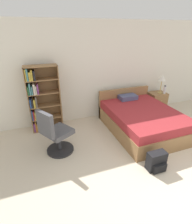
{
  "coord_description": "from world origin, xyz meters",
  "views": [
    {
      "loc": [
        -2.02,
        -1.22,
        2.37
      ],
      "look_at": [
        -0.84,
        1.98,
        0.74
      ],
      "focal_mm": 28.0,
      "sensor_mm": 36.0,
      "label": 1
    }
  ],
  "objects_px": {
    "bookshelf": "(40,100)",
    "office_chair": "(55,134)",
    "table_lamp": "(162,79)",
    "backpack_black": "(157,162)",
    "nightstand": "(156,102)",
    "water_bottle": "(165,90)",
    "bed": "(141,119)"
  },
  "relations": [
    {
      "from": "bookshelf",
      "to": "office_chair",
      "type": "relative_size",
      "value": 1.62
    },
    {
      "from": "table_lamp",
      "to": "backpack_black",
      "type": "height_order",
      "value": "table_lamp"
    },
    {
      "from": "bookshelf",
      "to": "backpack_black",
      "type": "relative_size",
      "value": 4.45
    },
    {
      "from": "table_lamp",
      "to": "nightstand",
      "type": "bearing_deg",
      "value": 151.6
    },
    {
      "from": "bookshelf",
      "to": "backpack_black",
      "type": "height_order",
      "value": "bookshelf"
    },
    {
      "from": "backpack_black",
      "to": "table_lamp",
      "type": "bearing_deg",
      "value": 51.65
    },
    {
      "from": "bookshelf",
      "to": "table_lamp",
      "type": "xyz_separation_m",
      "value": [
        3.49,
        -0.1,
        0.22
      ]
    },
    {
      "from": "backpack_black",
      "to": "bookshelf",
      "type": "bearing_deg",
      "value": 129.15
    },
    {
      "from": "bookshelf",
      "to": "office_chair",
      "type": "height_order",
      "value": "bookshelf"
    },
    {
      "from": "nightstand",
      "to": "water_bottle",
      "type": "relative_size",
      "value": 2.46
    },
    {
      "from": "backpack_black",
      "to": "office_chair",
      "type": "bearing_deg",
      "value": 145.64
    },
    {
      "from": "bookshelf",
      "to": "table_lamp",
      "type": "relative_size",
      "value": 2.97
    },
    {
      "from": "bookshelf",
      "to": "office_chair",
      "type": "xyz_separation_m",
      "value": [
        0.16,
        -1.1,
        -0.37
      ]
    },
    {
      "from": "bed",
      "to": "water_bottle",
      "type": "xyz_separation_m",
      "value": [
        1.24,
        0.7,
        0.42
      ]
    },
    {
      "from": "bookshelf",
      "to": "bed",
      "type": "xyz_separation_m",
      "value": [
        2.34,
        -0.88,
        -0.53
      ]
    },
    {
      "from": "bookshelf",
      "to": "nightstand",
      "type": "bearing_deg",
      "value": -1.22
    },
    {
      "from": "backpack_black",
      "to": "nightstand",
      "type": "bearing_deg",
      "value": 52.82
    },
    {
      "from": "bed",
      "to": "backpack_black",
      "type": "height_order",
      "value": "bed"
    },
    {
      "from": "bookshelf",
      "to": "water_bottle",
      "type": "bearing_deg",
      "value": -2.81
    },
    {
      "from": "table_lamp",
      "to": "backpack_black",
      "type": "xyz_separation_m",
      "value": [
        -1.68,
        -2.12,
        -0.87
      ]
    },
    {
      "from": "office_chair",
      "to": "backpack_black",
      "type": "distance_m",
      "value": 2.02
    },
    {
      "from": "bed",
      "to": "nightstand",
      "type": "xyz_separation_m",
      "value": [
        1.1,
        0.8,
        0.01
      ]
    },
    {
      "from": "bed",
      "to": "water_bottle",
      "type": "relative_size",
      "value": 8.39
    },
    {
      "from": "office_chair",
      "to": "backpack_black",
      "type": "height_order",
      "value": "office_chair"
    },
    {
      "from": "office_chair",
      "to": "bookshelf",
      "type": "bearing_deg",
      "value": 98.37
    },
    {
      "from": "bed",
      "to": "table_lamp",
      "type": "height_order",
      "value": "table_lamp"
    },
    {
      "from": "nightstand",
      "to": "backpack_black",
      "type": "distance_m",
      "value": 2.7
    },
    {
      "from": "office_chair",
      "to": "water_bottle",
      "type": "xyz_separation_m",
      "value": [
        3.42,
        0.92,
        0.27
      ]
    },
    {
      "from": "office_chair",
      "to": "water_bottle",
      "type": "distance_m",
      "value": 3.55
    },
    {
      "from": "nightstand",
      "to": "backpack_black",
      "type": "xyz_separation_m",
      "value": [
        -1.63,
        -2.15,
        -0.13
      ]
    },
    {
      "from": "bed",
      "to": "office_chair",
      "type": "xyz_separation_m",
      "value": [
        -2.18,
        -0.22,
        0.15
      ]
    },
    {
      "from": "office_chair",
      "to": "table_lamp",
      "type": "distance_m",
      "value": 3.53
    }
  ]
}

